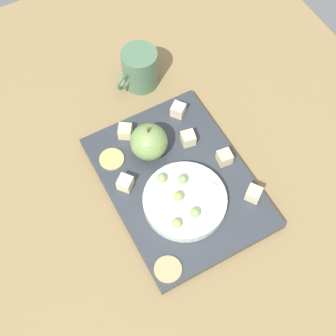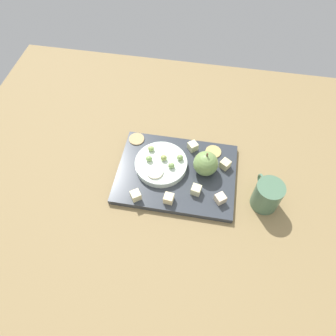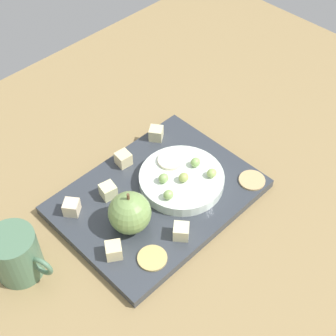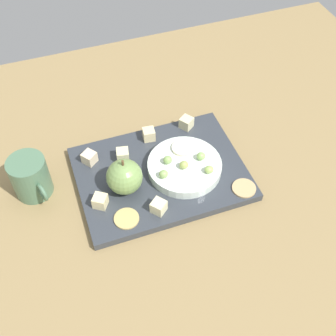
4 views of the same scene
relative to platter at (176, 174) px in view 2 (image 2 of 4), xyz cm
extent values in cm
cube|color=olive|center=(4.37, -1.37, -2.63)|extent=(137.85, 108.58, 3.43)
cube|color=#333840|center=(0.00, 0.00, 0.00)|extent=(36.07, 26.78, 1.82)
cylinder|color=white|center=(5.01, -1.21, 1.97)|extent=(16.08, 16.08, 2.12)
sphere|color=#789A52|center=(-8.45, -1.97, 4.67)|extent=(7.51, 7.51, 7.51)
cylinder|color=brown|center=(-8.45, -1.97, 9.02)|extent=(0.50, 0.50, 1.20)
cube|color=beige|center=(-14.44, -4.47, 2.24)|extent=(3.69, 3.69, 2.66)
cube|color=beige|center=(0.63, 10.23, 2.24)|extent=(2.94, 2.94, 2.66)
cube|color=beige|center=(-6.75, 6.08, 2.24)|extent=(3.14, 3.14, 2.66)
cube|color=beige|center=(-3.73, -9.72, 2.24)|extent=(3.74, 3.74, 2.66)
cube|color=beige|center=(10.14, 10.89, 2.24)|extent=(3.70, 3.70, 2.66)
cube|color=beige|center=(-13.89, 7.74, 2.24)|extent=(3.73, 3.73, 2.66)
cylinder|color=tan|center=(14.95, -10.48, 1.11)|extent=(5.06, 5.06, 0.40)
cylinder|color=tan|center=(-10.45, -9.55, 1.11)|extent=(5.06, 5.06, 0.40)
ellipsoid|color=#9EBC62|center=(8.91, -5.34, 3.83)|extent=(1.93, 1.74, 1.61)
ellipsoid|color=#8AAE5F|center=(1.60, 0.01, 3.93)|extent=(1.93, 1.74, 1.81)
ellipsoid|color=#8FBB63|center=(8.72, -1.41, 3.93)|extent=(1.93, 1.74, 1.80)
ellipsoid|color=#8EB161|center=(-0.51, -3.40, 3.93)|extent=(1.93, 1.74, 1.80)
ellipsoid|color=#9EB158|center=(4.67, -2.45, 3.92)|extent=(1.93, 1.74, 1.79)
cylinder|color=beige|center=(6.09, 2.72, 3.33)|extent=(4.88, 4.88, 0.60)
cylinder|color=#4F7557|center=(-26.72, 5.33, 3.69)|extent=(7.88, 7.88, 9.20)
torus|color=#4F7557|center=(-25.00, 0.49, 3.69)|extent=(2.09, 4.04, 4.00)
camera|label=1|loc=(37.09, -22.57, 85.47)|focal=51.43mm
camera|label=2|loc=(-6.52, 52.65, 80.98)|focal=33.49mm
camera|label=3|loc=(-40.08, -43.05, 72.21)|focal=52.90mm
camera|label=4|loc=(-18.60, -57.32, 73.69)|focal=46.42mm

